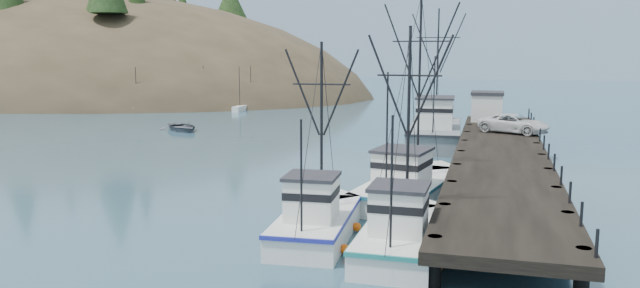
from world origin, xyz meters
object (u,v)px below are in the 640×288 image
Objects in this scene: work_vessel at (435,131)px; trawler_far at (411,185)px; motorboat at (182,131)px; trawler_mid at (318,220)px; pier at (501,157)px; pickup_truck at (514,124)px; trawler_near at (403,232)px; pier_shed at (487,106)px.

trawler_far is at bearing -88.69° from work_vessel.
trawler_far is 2.29× the size of motorboat.
work_vessel is (2.87, 30.21, 0.41)m from trawler_mid.
trawler_far is (3.36, 8.67, 0.00)m from trawler_mid.
pickup_truck is at bearing 83.63° from pier.
trawler_near reaches higher than pier_shed.
pier is 16.61m from trawler_near.
trawler_mid reaches higher than pier_shed.
pier_shed is (4.05, 24.42, 2.60)m from trawler_far.
work_vessel is (-5.67, 15.13, -0.46)m from pier.
pier_shed is (7.41, 33.09, 2.60)m from trawler_mid.
trawler_near is 1.07× the size of trawler_mid.
motorboat is at bearing 130.39° from trawler_near.
trawler_near is (-4.32, -16.02, -0.87)m from pier.
trawler_far is 2.20× the size of pickup_truck.
pickup_truck is (9.66, 25.14, 1.96)m from trawler_mid.
pier_shed reaches higher than pickup_truck.
motorboat is (-24.33, 32.62, -0.82)m from trawler_mid.
trawler_far is (-5.18, -6.42, -0.87)m from pier.
work_vessel reaches higher than trawler_mid.
trawler_mid is 3.00× the size of pier_shed.
trawler_near reaches higher than pickup_truck.
motorboat is (-33.99, 7.47, -2.78)m from pickup_truck.
work_vessel reaches higher than pier.
pier is at bearing 74.90° from trawler_near.
pier is 7.82× the size of pickup_truck.
pier_shed is 8.28m from pickup_truck.
work_vessel is 4.78× the size of pier_shed.
trawler_far is 3.87× the size of pier_shed.
trawler_far reaches higher than motorboat.
trawler_near is 34.26m from pier_shed.
trawler_near is at bearing -95.37° from pier_shed.
trawler_far is at bearing -99.42° from pier_shed.
trawler_mid is at bearing -95.43° from work_vessel.
pier is 16.16m from work_vessel.
pickup_truck is 34.91m from motorboat.
trawler_far is 24.89m from pier_shed.
work_vessel is 5.80m from pier_shed.
pier is 37.29m from motorboat.
pier_shed is (-1.13, 18.00, 1.73)m from pier.
trawler_near is at bearing -12.44° from trawler_mid.
trawler_far reaches higher than trawler_mid.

